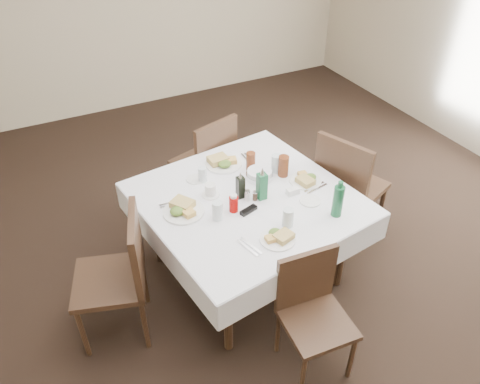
{
  "coord_description": "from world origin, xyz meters",
  "views": [
    {
      "loc": [
        -1.43,
        -2.29,
        2.82
      ],
      "look_at": [
        -0.2,
        0.13,
        0.8
      ],
      "focal_mm": 35.0,
      "sensor_mm": 36.0,
      "label": 1
    }
  ],
  "objects": [
    {
      "name": "side_plate_a",
      "position": [
        -0.41,
        0.47,
        0.77
      ],
      "size": [
        0.14,
        0.14,
        0.01
      ],
      "color": "white",
      "rests_on": "dining_table"
    },
    {
      "name": "bread_basket",
      "position": [
        0.04,
        0.27,
        0.79
      ],
      "size": [
        0.21,
        0.21,
        0.07
      ],
      "color": "silver",
      "rests_on": "dining_table"
    },
    {
      "name": "water_e",
      "position": [
        0.2,
        0.29,
        0.84
      ],
      "size": [
        0.08,
        0.08,
        0.15
      ],
      "color": "silver",
      "rests_on": "dining_table"
    },
    {
      "name": "oil_cruet_dark",
      "position": [
        -0.2,
        0.12,
        0.86
      ],
      "size": [
        0.05,
        0.05,
        0.22
      ],
      "color": "black",
      "rests_on": "dining_table"
    },
    {
      "name": "water_w",
      "position": [
        -0.45,
        -0.03,
        0.83
      ],
      "size": [
        0.07,
        0.07,
        0.14
      ],
      "color": "silver",
      "rests_on": "dining_table"
    },
    {
      "name": "sugar_caddy",
      "position": [
        0.16,
        -0.02,
        0.79
      ],
      "size": [
        0.1,
        0.06,
        0.05
      ],
      "color": "white",
      "rests_on": "dining_table"
    },
    {
      "name": "side_plate_b",
      "position": [
        0.22,
        -0.15,
        0.77
      ],
      "size": [
        0.15,
        0.15,
        0.01
      ],
      "color": "white",
      "rests_on": "dining_table"
    },
    {
      "name": "green_bottle",
      "position": [
        0.3,
        -0.36,
        0.88
      ],
      "size": [
        0.07,
        0.07,
        0.28
      ],
      "color": "#195E36",
      "rests_on": "dining_table"
    },
    {
      "name": "chair_south",
      "position": [
        -0.15,
        -0.77,
        0.49
      ],
      "size": [
        0.44,
        0.44,
        0.86
      ],
      "color": "black",
      "rests_on": "ground"
    },
    {
      "name": "room_shell",
      "position": [
        0.0,
        0.0,
        1.71
      ],
      "size": [
        6.04,
        7.04,
        2.8
      ],
      "color": "#C5B398",
      "rests_on": "ground"
    },
    {
      "name": "salt_shaker",
      "position": [
        -0.17,
        0.06,
        0.8
      ],
      "size": [
        0.04,
        0.04,
        0.09
      ],
      "color": "white",
      "rests_on": "dining_table"
    },
    {
      "name": "meal_south",
      "position": [
        -0.19,
        -0.4,
        0.78
      ],
      "size": [
        0.23,
        0.23,
        0.05
      ],
      "color": "white",
      "rests_on": "dining_table"
    },
    {
      "name": "dining_table",
      "position": [
        -0.16,
        0.09,
        0.69
      ],
      "size": [
        1.62,
        1.62,
        0.76
      ],
      "color": "black",
      "rests_on": "ground"
    },
    {
      "name": "ground_plane",
      "position": [
        0.0,
        0.0,
        0.0
      ],
      "size": [
        7.0,
        7.0,
        0.0
      ],
      "primitive_type": "plane",
      "color": "black"
    },
    {
      "name": "water_s",
      "position": [
        -0.06,
        -0.31,
        0.83
      ],
      "size": [
        0.07,
        0.07,
        0.14
      ],
      "color": "silver",
      "rests_on": "dining_table"
    },
    {
      "name": "sunglasses",
      "position": [
        -0.23,
        -0.06,
        0.78
      ],
      "size": [
        0.14,
        0.08,
        0.03
      ],
      "color": "black",
      "rests_on": "dining_table"
    },
    {
      "name": "iced_tea_a",
      "position": [
        0.03,
        0.4,
        0.84
      ],
      "size": [
        0.07,
        0.07,
        0.15
      ],
      "color": "brown",
      "rests_on": "dining_table"
    },
    {
      "name": "water_n",
      "position": [
        -0.36,
        0.43,
        0.82
      ],
      "size": [
        0.06,
        0.06,
        0.12
      ],
      "color": "silver",
      "rests_on": "dining_table"
    },
    {
      "name": "chair_west",
      "position": [
        -1.14,
        -0.01,
        0.56
      ],
      "size": [
        0.59,
        0.59,
        0.99
      ],
      "color": "black",
      "rests_on": "ground"
    },
    {
      "name": "chair_north",
      "position": [
        -0.08,
        0.99,
        0.55
      ],
      "size": [
        0.57,
        0.57,
        0.96
      ],
      "color": "black",
      "rests_on": "ground"
    },
    {
      "name": "cutlery_e",
      "position": [
        0.34,
        -0.04,
        0.77
      ],
      "size": [
        0.21,
        0.09,
        0.01
      ],
      "color": "silver",
      "rests_on": "dining_table"
    },
    {
      "name": "meal_west",
      "position": [
        -0.64,
        0.15,
        0.79
      ],
      "size": [
        0.29,
        0.29,
        0.06
      ],
      "color": "white",
      "rests_on": "dining_table"
    },
    {
      "name": "meal_east",
      "position": [
        0.33,
        0.06,
        0.78
      ],
      "size": [
        0.24,
        0.24,
        0.05
      ],
      "color": "white",
      "rests_on": "dining_table"
    },
    {
      "name": "chair_east",
      "position": [
        0.77,
        0.1,
        0.58
      ],
      "size": [
        0.63,
        0.63,
        1.02
      ],
      "color": "black",
      "rests_on": "ground"
    },
    {
      "name": "pepper_shaker",
      "position": [
        -0.12,
        0.04,
        0.8
      ],
      "size": [
        0.03,
        0.03,
        0.07
      ],
      "color": "#3E2B1D",
      "rests_on": "dining_table"
    },
    {
      "name": "ketchup_bottle",
      "position": [
        -0.32,
        -0.0,
        0.83
      ],
      "size": [
        0.06,
        0.06,
        0.14
      ],
      "color": "#A50402",
      "rests_on": "dining_table"
    },
    {
      "name": "cutlery_n",
      "position": [
        0.08,
        0.55,
        0.77
      ],
      "size": [
        0.05,
        0.18,
        0.01
      ],
      "color": "silver",
      "rests_on": "dining_table"
    },
    {
      "name": "coffee_mug",
      "position": [
        -0.38,
        0.24,
        0.81
      ],
      "size": [
        0.13,
        0.13,
        0.1
      ],
      "color": "white",
      "rests_on": "dining_table"
    },
    {
      "name": "cutlery_s",
      "position": [
        -0.39,
        -0.38,
        0.77
      ],
      "size": [
        0.09,
        0.2,
        0.01
      ],
      "color": "silver",
      "rests_on": "dining_table"
    },
    {
      "name": "meal_north",
      "position": [
        -0.13,
        0.56,
        0.79
      ],
      "size": [
        0.29,
        0.29,
        0.06
      ],
      "color": "white",
      "rests_on": "dining_table"
    },
    {
      "name": "cutlery_w",
      "position": [
        -0.67,
        0.26,
        0.77
      ],
      "size": [
        0.18,
        0.06,
        0.01
      ],
      "color": "silver",
      "rests_on": "dining_table"
    },
    {
      "name": "oil_cruet_green",
      "position": [
        -0.07,
        0.04,
        0.88
      ],
      "size": [
        0.06,
        0.06,
        0.26
      ],
      "color": "#195E36",
      "rests_on": "dining_table"
    },
    {
      "name": "iced_tea_b",
      "position": [
        0.22,
        0.22,
        0.85
      ],
      "size": [
        0.08,
        0.08,
        0.17
      ],
      "color": "brown",
      "rests_on": "dining_table"
    }
  ]
}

